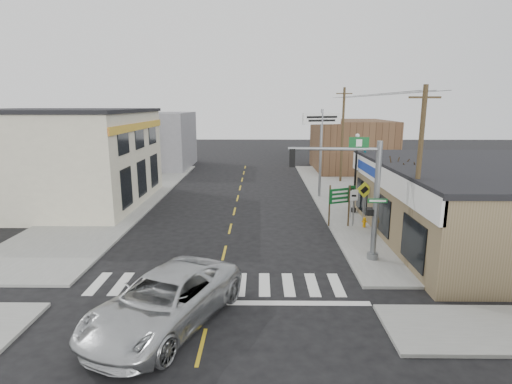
{
  "coord_description": "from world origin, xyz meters",
  "views": [
    {
      "loc": [
        1.82,
        -15.03,
        7.37
      ],
      "look_at": [
        1.59,
        5.64,
        2.8
      ],
      "focal_mm": 28.0,
      "sensor_mm": 36.0,
      "label": 1
    }
  ],
  "objects_px": {
    "lamp_post": "(357,167)",
    "utility_pole_far": "(342,134)",
    "traffic_signal_pole": "(362,188)",
    "bare_tree": "(406,164)",
    "dance_center_sign": "(321,131)",
    "fire_hydrant": "(364,222)",
    "utility_pole_near": "(418,178)",
    "guide_sign": "(340,200)",
    "suv": "(165,300)"
  },
  "relations": [
    {
      "from": "lamp_post",
      "to": "utility_pole_far",
      "type": "height_order",
      "value": "utility_pole_far"
    },
    {
      "from": "utility_pole_near",
      "to": "bare_tree",
      "type": "bearing_deg",
      "value": 68.85
    },
    {
      "from": "fire_hydrant",
      "to": "utility_pole_far",
      "type": "height_order",
      "value": "utility_pole_far"
    },
    {
      "from": "guide_sign",
      "to": "lamp_post",
      "type": "xyz_separation_m",
      "value": [
        1.7,
        3.21,
        1.45
      ]
    },
    {
      "from": "dance_center_sign",
      "to": "utility_pole_near",
      "type": "distance_m",
      "value": 14.51
    },
    {
      "from": "utility_pole_far",
      "to": "lamp_post",
      "type": "bearing_deg",
      "value": -100.82
    },
    {
      "from": "guide_sign",
      "to": "utility_pole_near",
      "type": "bearing_deg",
      "value": -95.09
    },
    {
      "from": "dance_center_sign",
      "to": "bare_tree",
      "type": "height_order",
      "value": "dance_center_sign"
    },
    {
      "from": "dance_center_sign",
      "to": "bare_tree",
      "type": "distance_m",
      "value": 10.26
    },
    {
      "from": "utility_pole_near",
      "to": "traffic_signal_pole",
      "type": "bearing_deg",
      "value": 145.35
    },
    {
      "from": "suv",
      "to": "bare_tree",
      "type": "relative_size",
      "value": 1.25
    },
    {
      "from": "lamp_post",
      "to": "dance_center_sign",
      "type": "xyz_separation_m",
      "value": [
        -1.7,
        4.85,
        2.07
      ]
    },
    {
      "from": "fire_hydrant",
      "to": "lamp_post",
      "type": "distance_m",
      "value": 4.4
    },
    {
      "from": "fire_hydrant",
      "to": "utility_pole_near",
      "type": "bearing_deg",
      "value": -84.94
    },
    {
      "from": "suv",
      "to": "guide_sign",
      "type": "xyz_separation_m",
      "value": [
        7.95,
        10.92,
        0.88
      ]
    },
    {
      "from": "traffic_signal_pole",
      "to": "lamp_post",
      "type": "bearing_deg",
      "value": 80.92
    },
    {
      "from": "utility_pole_near",
      "to": "utility_pole_far",
      "type": "height_order",
      "value": "utility_pole_far"
    },
    {
      "from": "fire_hydrant",
      "to": "dance_center_sign",
      "type": "distance_m",
      "value": 9.69
    },
    {
      "from": "traffic_signal_pole",
      "to": "bare_tree",
      "type": "xyz_separation_m",
      "value": [
        3.21,
        3.56,
        0.61
      ]
    },
    {
      "from": "fire_hydrant",
      "to": "guide_sign",
      "type": "bearing_deg",
      "value": 172.42
    },
    {
      "from": "suv",
      "to": "bare_tree",
      "type": "distance_m",
      "value": 14.85
    },
    {
      "from": "guide_sign",
      "to": "dance_center_sign",
      "type": "relative_size",
      "value": 0.37
    },
    {
      "from": "suv",
      "to": "fire_hydrant",
      "type": "height_order",
      "value": "suv"
    },
    {
      "from": "suv",
      "to": "utility_pole_near",
      "type": "xyz_separation_m",
      "value": [
        9.99,
        4.65,
        3.35
      ]
    },
    {
      "from": "lamp_post",
      "to": "bare_tree",
      "type": "distance_m",
      "value": 5.16
    },
    {
      "from": "fire_hydrant",
      "to": "lamp_post",
      "type": "relative_size",
      "value": 0.12
    },
    {
      "from": "guide_sign",
      "to": "utility_pole_far",
      "type": "distance_m",
      "value": 15.04
    },
    {
      "from": "traffic_signal_pole",
      "to": "utility_pole_far",
      "type": "distance_m",
      "value": 19.92
    },
    {
      "from": "guide_sign",
      "to": "dance_center_sign",
      "type": "height_order",
      "value": "dance_center_sign"
    },
    {
      "from": "suv",
      "to": "dance_center_sign",
      "type": "height_order",
      "value": "dance_center_sign"
    },
    {
      "from": "traffic_signal_pole",
      "to": "dance_center_sign",
      "type": "bearing_deg",
      "value": 92.47
    },
    {
      "from": "traffic_signal_pole",
      "to": "utility_pole_near",
      "type": "distance_m",
      "value": 2.44
    },
    {
      "from": "dance_center_sign",
      "to": "utility_pole_far",
      "type": "height_order",
      "value": "utility_pole_far"
    },
    {
      "from": "traffic_signal_pole",
      "to": "lamp_post",
      "type": "relative_size",
      "value": 1.08
    },
    {
      "from": "traffic_signal_pole",
      "to": "utility_pole_far",
      "type": "xyz_separation_m",
      "value": [
        2.99,
        19.67,
        1.03
      ]
    },
    {
      "from": "utility_pole_far",
      "to": "guide_sign",
      "type": "bearing_deg",
      "value": -106.01
    },
    {
      "from": "bare_tree",
      "to": "utility_pole_near",
      "type": "distance_m",
      "value": 4.76
    },
    {
      "from": "traffic_signal_pole",
      "to": "suv",
      "type": "bearing_deg",
      "value": -141.44
    },
    {
      "from": "lamp_post",
      "to": "suv",
      "type": "bearing_deg",
      "value": -118.58
    },
    {
      "from": "fire_hydrant",
      "to": "lamp_post",
      "type": "height_order",
      "value": "lamp_post"
    },
    {
      "from": "guide_sign",
      "to": "utility_pole_far",
      "type": "relative_size",
      "value": 0.29
    },
    {
      "from": "traffic_signal_pole",
      "to": "utility_pole_far",
      "type": "height_order",
      "value": "utility_pole_far"
    },
    {
      "from": "traffic_signal_pole",
      "to": "utility_pole_far",
      "type": "relative_size",
      "value": 0.66
    },
    {
      "from": "bare_tree",
      "to": "utility_pole_near",
      "type": "relative_size",
      "value": 0.64
    },
    {
      "from": "lamp_post",
      "to": "utility_pole_near",
      "type": "relative_size",
      "value": 0.66
    },
    {
      "from": "suv",
      "to": "guide_sign",
      "type": "relative_size",
      "value": 2.57
    },
    {
      "from": "suv",
      "to": "lamp_post",
      "type": "height_order",
      "value": "lamp_post"
    },
    {
      "from": "fire_hydrant",
      "to": "bare_tree",
      "type": "height_order",
      "value": "bare_tree"
    },
    {
      "from": "traffic_signal_pole",
      "to": "utility_pole_near",
      "type": "xyz_separation_m",
      "value": [
        2.09,
        -1.07,
        0.67
      ]
    },
    {
      "from": "guide_sign",
      "to": "dance_center_sign",
      "type": "bearing_deg",
      "value": 66.96
    }
  ]
}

